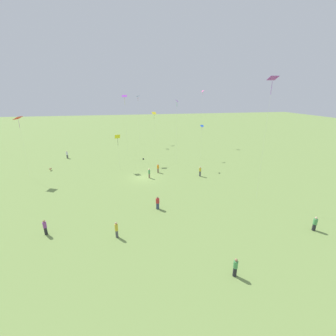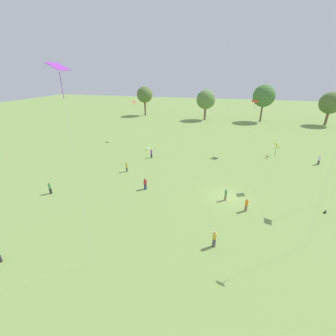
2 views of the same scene
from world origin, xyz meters
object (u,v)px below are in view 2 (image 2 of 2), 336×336
at_px(dog_0, 148,148).
at_px(person_2, 127,167).
at_px(person_0, 319,160).
at_px(kite_5, 255,103).
at_px(person_1, 214,239).
at_px(kite_3, 134,103).
at_px(person_4, 50,188).
at_px(dog_1, 267,156).
at_px(person_3, 145,184).
at_px(kite_7, 276,147).
at_px(person_7, 246,205).
at_px(person_5, 151,154).
at_px(kite_1, 60,78).
at_px(picnic_bag_0, 325,212).
at_px(person_8, 226,194).

bearing_deg(dog_0, person_2, 113.62).
bearing_deg(person_0, kite_5, -59.38).
distance_m(person_1, kite_3, 40.14).
relative_size(person_4, dog_1, 2.47).
height_order(person_3, kite_7, kite_7).
height_order(kite_5, kite_7, kite_5).
bearing_deg(person_1, person_2, -40.09).
height_order(person_7, kite_5, kite_5).
xyz_separation_m(person_5, dog_0, (-2.29, 4.30, -0.51)).
xyz_separation_m(person_5, person_7, (16.66, -14.47, -0.02)).
distance_m(person_1, kite_1, 18.06).
relative_size(dog_0, picnic_bag_0, 2.55).
height_order(person_2, picnic_bag_0, person_2).
distance_m(person_3, person_7, 13.72).
height_order(person_0, person_1, person_1).
xyz_separation_m(person_5, kite_3, (-7.90, 11.71, 7.70)).
height_order(person_1, person_7, person_1).
bearing_deg(picnic_bag_0, kite_5, 110.11).
distance_m(person_0, person_2, 34.18).
distance_m(person_1, person_4, 22.90).
bearing_deg(kite_1, person_1, -14.96).
distance_m(person_4, person_7, 25.82).
distance_m(person_7, picnic_bag_0, 9.36).
bearing_deg(kite_5, kite_3, 56.29).
height_order(person_1, kite_7, kite_7).
bearing_deg(kite_5, person_2, 101.43).
xyz_separation_m(person_4, person_8, (23.29, 4.16, 0.02)).
height_order(person_3, person_5, person_5).
xyz_separation_m(person_5, kite_1, (3.28, -26.31, 14.24)).
distance_m(person_4, kite_5, 37.90).
distance_m(kite_5, kite_7, 15.86).
distance_m(person_0, kite_5, 15.49).
distance_m(person_3, person_4, 12.96).
relative_size(kite_1, dog_0, 19.97).
relative_size(kite_7, picnic_bag_0, 21.59).
relative_size(person_4, person_7, 1.00).
height_order(person_4, kite_7, kite_7).
xyz_separation_m(person_7, dog_0, (-18.95, 18.77, -0.48)).
height_order(person_4, kite_1, kite_1).
height_order(person_2, kite_3, kite_3).
bearing_deg(person_0, dog_0, -42.63).
distance_m(person_0, kite_3, 39.66).
xyz_separation_m(person_4, dog_0, (6.77, 21.01, -0.49)).
relative_size(person_1, kite_5, 0.17).
distance_m(person_4, dog_1, 38.02).
bearing_deg(kite_5, person_5, 87.83).
bearing_deg(person_8, person_4, 89.20).
distance_m(person_3, dog_0, 17.47).
relative_size(person_1, person_8, 1.05).
xyz_separation_m(kite_3, picnic_bag_0, (33.70, -24.29, -8.41)).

